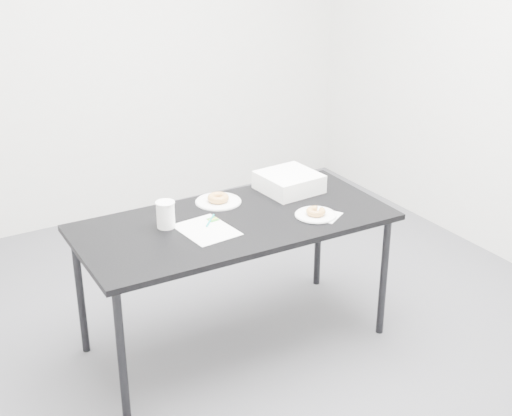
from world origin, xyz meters
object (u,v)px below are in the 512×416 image
table (234,230)px  coffee_cup (166,214)px  plate_near (316,215)px  bakery_box (289,182)px  scorecard (206,230)px  donut_far (218,198)px  plate_far (218,202)px  donut_near (316,211)px  pen (210,220)px

table → coffee_cup: 0.37m
plate_near → coffee_cup: bearing=159.3°
plate_near → bakery_box: (0.07, 0.37, 0.04)m
scorecard → bakery_box: bearing=14.6°
table → donut_far: size_ratio=14.00×
plate_far → coffee_cup: (-0.37, -0.15, 0.07)m
scorecard → donut_far: bearing=47.2°
coffee_cup → donut_near: bearing=-20.7°
table → donut_far: (0.04, 0.24, 0.08)m
pen → donut_far: 0.25m
coffee_cup → bakery_box: (0.79, 0.10, -0.02)m
scorecard → donut_far: size_ratio=2.61×
scorecard → donut_near: donut_near is taller
scorecard → pen: pen is taller
donut_near → donut_far: 0.54m
pen → scorecard: bearing=-176.5°
plate_near → donut_near: (0.00, 0.00, 0.02)m
pen → donut_far: size_ratio=1.21×
coffee_cup → plate_near: bearing=-20.7°
coffee_cup → donut_far: bearing=21.4°
donut_near → plate_far: bearing=129.9°
scorecard → coffee_cup: bearing=134.2°
plate_near → bakery_box: size_ratio=0.72×
scorecard → coffee_cup: 0.22m
plate_far → scorecard: bearing=-127.5°
donut_near → coffee_cup: coffee_cup is taller
table → pen: pen is taller
donut_far → bakery_box: bakery_box is taller
donut_near → donut_far: bearing=129.9°
plate_near → donut_far: 0.54m
plate_near → coffee_cup: size_ratio=1.58×
plate_near → coffee_cup: coffee_cup is taller
donut_near → bakery_box: bearing=78.7°
plate_far → bakery_box: (0.42, -0.05, 0.05)m
pen → donut_near: size_ratio=1.39×
table → donut_far: bearing=82.8°
scorecard → pen: 0.10m
pen → plate_far: size_ratio=0.57×
plate_near → donut_far: size_ratio=1.86×
scorecard → donut_near: bearing=-19.0°
donut_near → bakery_box: (0.07, 0.37, 0.02)m
pen → coffee_cup: coffee_cup is taller
bakery_box → plate_near: bearing=-105.0°
donut_near → plate_far: size_ratio=0.41×
plate_near → bakery_box: bearing=78.7°
donut_near → coffee_cup: size_ratio=0.74×
plate_near → scorecard: bearing=166.3°
scorecard → plate_far: 0.35m
donut_near → plate_far: (-0.35, 0.42, -0.02)m
pen → plate_far: bearing=4.5°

